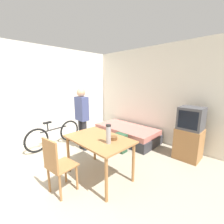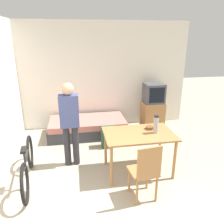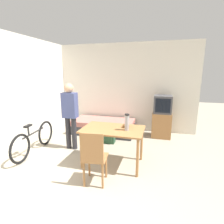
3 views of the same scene
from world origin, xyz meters
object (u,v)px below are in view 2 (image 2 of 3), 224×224
Objects in this scene: daybed at (88,127)px; thermos_flask at (156,123)px; tv at (153,107)px; wooden_chair at (146,170)px; person_standing at (70,119)px; mate_bowl at (149,128)px; backpack at (108,137)px; bicycle at (28,165)px; dining_table at (139,138)px.

thermos_flask reaches higher than daybed.
tv is 1.28× the size of wooden_chair.
thermos_flask is (1.06, -1.77, 0.73)m from daybed.
person_standing is at bearing -145.94° from tv.
mate_bowl is at bearing 68.77° from wooden_chair.
thermos_flask reaches higher than backpack.
tv reaches higher than wooden_chair.
tv reaches higher than daybed.
mate_bowl is at bearing -57.66° from daybed.
mate_bowl reaches higher than bicycle.
dining_table is 0.30m from mate_bowl.
backpack is at bearing 36.42° from person_standing.
mate_bowl is (0.34, 0.88, 0.26)m from wooden_chair.
person_standing is (0.72, 0.43, 0.60)m from bicycle.
wooden_chair is at bearing -118.76° from thermos_flask.
daybed is 1.20× the size of bicycle.
dining_table is 0.76× the size of bicycle.
daybed is 2.05m from bicycle.
bicycle is at bearing 179.61° from dining_table.
dining_table is at bearing -20.83° from person_standing.
daybed is 1.58× the size of dining_table.
mate_bowl is at bearing -55.32° from backpack.
backpack is (-0.66, 1.05, -0.70)m from thermos_flask.
wooden_chair reaches higher than dining_table.
wooden_chair is 0.98m from mate_bowl.
daybed is 1.98m from mate_bowl.
wooden_chair is 2.93× the size of thermos_flask.
backpack is (-0.61, 0.89, -0.55)m from mate_bowl.
person_standing reaches higher than mate_bowl.
daybed is 1.53m from person_standing.
thermos_flask reaches higher than dining_table.
person_standing is at bearing -106.50° from daybed.
tv is 0.76× the size of bicycle.
tv is at bearing 4.20° from daybed.
backpack is at bearing -147.41° from tv.
person_standing reaches higher than bicycle.
wooden_chair is at bearing -111.86° from tv.
daybed is at bearing 57.48° from bicycle.
tv is 2.03m from thermos_flask.
wooden_chair is 0.60× the size of bicycle.
thermos_flask is (1.45, -0.47, 0.01)m from person_standing.
daybed is 1.96m from dining_table.
daybed is at bearing 73.50° from person_standing.
dining_table is at bearing 174.02° from thermos_flask.
wooden_chair is at bearing -74.89° from daybed.
mate_bowl is (-0.70, -1.73, 0.20)m from tv.
person_standing is 1.44m from mate_bowl.
dining_table is at bearing -69.57° from backpack.
wooden_chair is 6.86× the size of mate_bowl.
tv is at bearing 70.95° from thermos_flask.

